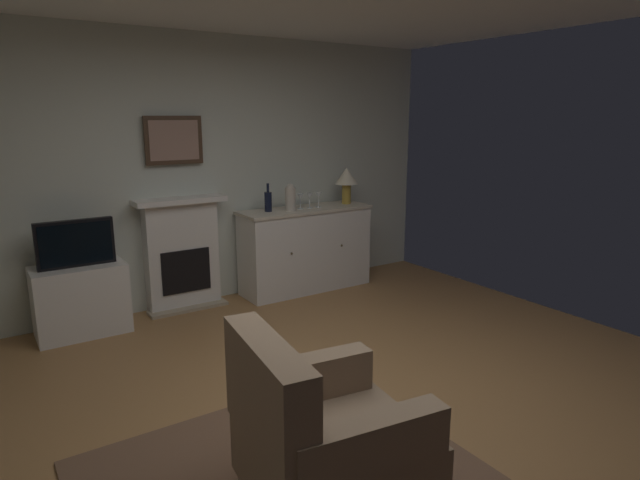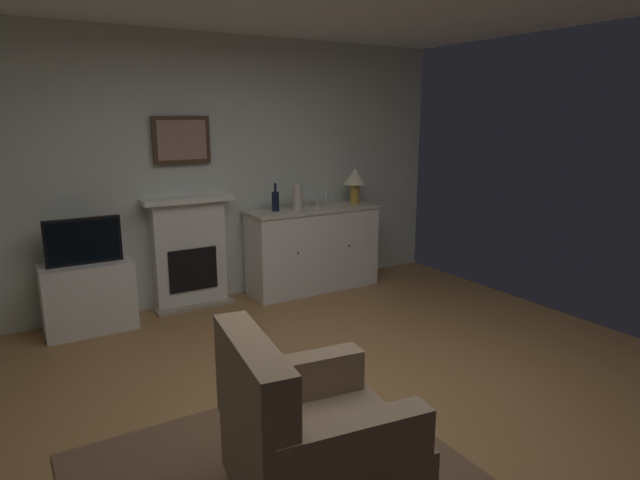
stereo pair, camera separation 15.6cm
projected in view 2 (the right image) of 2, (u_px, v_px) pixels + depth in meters
The scene contains 14 objects.
ground_plane at pixel (354, 425), 3.43m from camera, with size 5.61×5.46×0.10m, color #9E7042.
wall_rear at pixel (201, 172), 5.37m from camera, with size 5.61×0.06×2.64m, color silver.
fireplace_unit at pixel (189, 252), 5.33m from camera, with size 0.87×0.30×1.10m.
framed_picture at pixel (182, 140), 5.13m from camera, with size 0.55×0.04×0.45m.
sideboard_cabinet at pixel (313, 249), 5.87m from camera, with size 1.46×0.49×0.90m.
table_lamp at pixel (355, 179), 5.98m from camera, with size 0.26×0.26×0.40m.
wine_bottle at pixel (275, 201), 5.56m from camera, with size 0.08×0.08×0.29m.
wine_glass_left at pixel (308, 197), 5.69m from camera, with size 0.07×0.07×0.16m.
wine_glass_center at pixel (317, 197), 5.74m from camera, with size 0.07×0.07×0.16m.
wine_glass_right at pixel (326, 196), 5.79m from camera, with size 0.07×0.07×0.16m.
vase_decorative at pixel (298, 197), 5.59m from camera, with size 0.11×0.11×0.28m.
tv_cabinet at pixel (89, 297), 4.76m from camera, with size 0.75×0.42×0.61m.
tv_set at pixel (83, 241), 4.63m from camera, with size 0.62×0.07×0.40m.
armchair at pixel (309, 439), 2.54m from camera, with size 0.90×0.87×0.92m.
Camera 2 is at (-1.78, -2.52, 1.86)m, focal length 30.37 mm.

